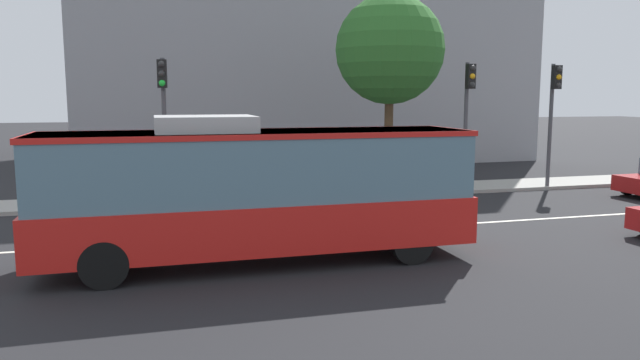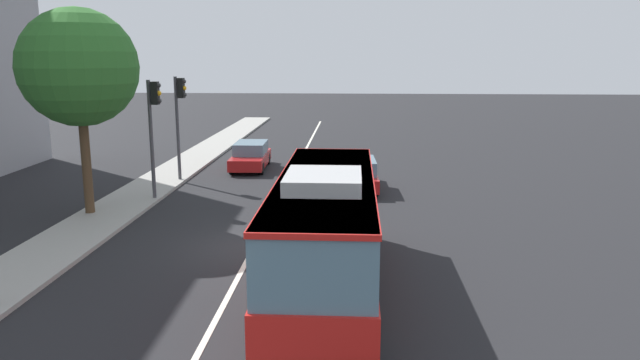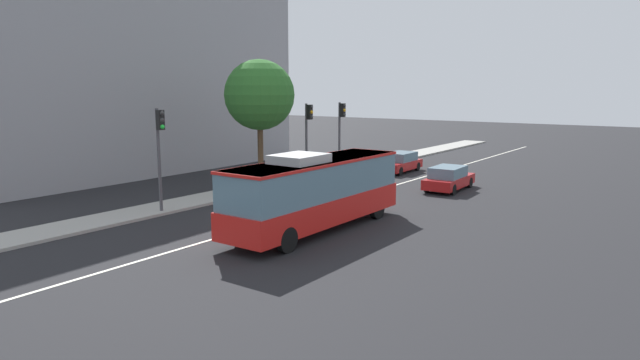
{
  "view_description": "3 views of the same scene",
  "coord_description": "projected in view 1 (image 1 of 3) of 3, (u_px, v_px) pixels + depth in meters",
  "views": [
    {
      "loc": [
        -6.06,
        -16.32,
        3.91
      ],
      "look_at": [
        -2.19,
        -2.4,
        1.89
      ],
      "focal_mm": 33.96,
      "sensor_mm": 36.0,
      "label": 1
    },
    {
      "loc": [
        -18.83,
        -3.27,
        6.23
      ],
      "look_at": [
        -1.48,
        -2.26,
        2.58
      ],
      "focal_mm": 33.57,
      "sensor_mm": 36.0,
      "label": 2
    },
    {
      "loc": [
        -22.49,
        -16.34,
        6.1
      ],
      "look_at": [
        -1.69,
        -1.28,
        1.83
      ],
      "focal_mm": 30.63,
      "sensor_mm": 36.0,
      "label": 3
    }
  ],
  "objects": [
    {
      "name": "lane_centre_line",
      "position": [
        370.0,
        230.0,
        17.72
      ],
      "size": [
        76.0,
        0.16,
        0.01
      ],
      "primitive_type": "cube",
      "color": "silver",
      "rests_on": "ground_plane"
    },
    {
      "name": "ground_plane",
      "position": [
        370.0,
        230.0,
        17.72
      ],
      "size": [
        160.0,
        160.0,
        0.0
      ],
      "primitive_type": "plane",
      "color": "black"
    },
    {
      "name": "traffic_light_mid_block",
      "position": [
        553.0,
        104.0,
        24.89
      ],
      "size": [
        0.34,
        0.62,
        5.2
      ],
      "rotation": [
        0.0,
        0.0,
        -1.65
      ],
      "color": "#47474C",
      "rests_on": "ground_plane"
    },
    {
      "name": "street_tree_kerbside_left",
      "position": [
        390.0,
        50.0,
        24.62
      ],
      "size": [
        4.44,
        4.44,
        7.99
      ],
      "color": "#4C3823",
      "rests_on": "ground_plane"
    },
    {
      "name": "traffic_light_far_corner",
      "position": [
        468.0,
        104.0,
        23.82
      ],
      "size": [
        0.33,
        0.62,
        5.2
      ],
      "rotation": [
        0.0,
        0.0,
        -1.59
      ],
      "color": "#47474C",
      "rests_on": "ground_plane"
    },
    {
      "name": "sidewalk_kerb",
      "position": [
        314.0,
        194.0,
        23.8
      ],
      "size": [
        80.0,
        2.51,
        0.14
      ],
      "primitive_type": "cube",
      "color": "#9E9B93",
      "rests_on": "ground_plane"
    },
    {
      "name": "traffic_light_near_corner",
      "position": [
        163.0,
        106.0,
        20.96
      ],
      "size": [
        0.35,
        0.62,
        5.2
      ],
      "rotation": [
        0.0,
        0.0,
        -1.67
      ],
      "color": "#47474C",
      "rests_on": "ground_plane"
    },
    {
      "name": "office_block_background",
      "position": [
        296.0,
        23.0,
        38.6
      ],
      "size": [
        26.6,
        15.09,
        17.0
      ],
      "rotation": [
        0.0,
        0.0,
        0.02
      ],
      "color": "#939399",
      "rests_on": "ground_plane"
    },
    {
      "name": "transit_bus",
      "position": [
        258.0,
        187.0,
        14.06
      ],
      "size": [
        10.01,
        2.53,
        3.46
      ],
      "rotation": [
        0.0,
        0.0,
        0.0
      ],
      "color": "red",
      "rests_on": "ground_plane"
    }
  ]
}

